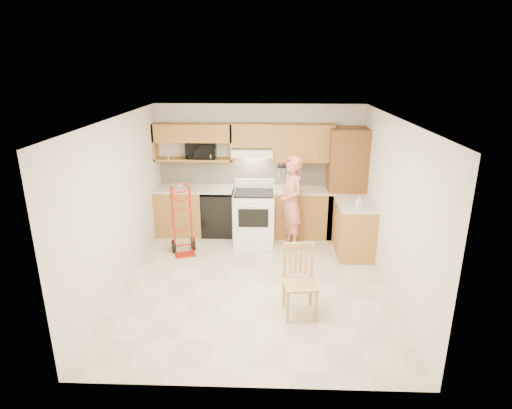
# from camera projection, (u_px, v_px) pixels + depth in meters

# --- Properties ---
(floor) EXTENTS (4.00, 4.50, 0.02)m
(floor) POSITION_uv_depth(u_px,v_px,m) (255.00, 282.00, 6.57)
(floor) COLOR beige
(floor) RESTS_ON ground
(ceiling) EXTENTS (4.00, 4.50, 0.02)m
(ceiling) POSITION_uv_depth(u_px,v_px,m) (255.00, 118.00, 5.77)
(ceiling) COLOR white
(ceiling) RESTS_ON ground
(wall_back) EXTENTS (4.00, 0.02, 2.50)m
(wall_back) POSITION_uv_depth(u_px,v_px,m) (259.00, 169.00, 8.31)
(wall_back) COLOR beige
(wall_back) RESTS_ON ground
(wall_front) EXTENTS (4.00, 0.02, 2.50)m
(wall_front) POSITION_uv_depth(u_px,v_px,m) (245.00, 282.00, 4.03)
(wall_front) COLOR beige
(wall_front) RESTS_ON ground
(wall_left) EXTENTS (0.02, 4.50, 2.50)m
(wall_left) POSITION_uv_depth(u_px,v_px,m) (119.00, 204.00, 6.24)
(wall_left) COLOR beige
(wall_left) RESTS_ON ground
(wall_right) EXTENTS (0.02, 4.50, 2.50)m
(wall_right) POSITION_uv_depth(u_px,v_px,m) (394.00, 207.00, 6.10)
(wall_right) COLOR beige
(wall_right) RESTS_ON ground
(backsplash) EXTENTS (3.92, 0.03, 0.55)m
(backsplash) POSITION_uv_depth(u_px,v_px,m) (259.00, 172.00, 8.30)
(backsplash) COLOR beige
(backsplash) RESTS_ON wall_back
(lower_cab_left) EXTENTS (0.90, 0.60, 0.90)m
(lower_cab_left) POSITION_uv_depth(u_px,v_px,m) (180.00, 211.00, 8.32)
(lower_cab_left) COLOR olive
(lower_cab_left) RESTS_ON ground
(dishwasher) EXTENTS (0.60, 0.60, 0.85)m
(dishwasher) POSITION_uv_depth(u_px,v_px,m) (218.00, 213.00, 8.30)
(dishwasher) COLOR black
(dishwasher) RESTS_ON ground
(lower_cab_right) EXTENTS (1.14, 0.60, 0.90)m
(lower_cab_right) POSITION_uv_depth(u_px,v_px,m) (301.00, 213.00, 8.24)
(lower_cab_right) COLOR olive
(lower_cab_right) RESTS_ON ground
(countertop_left) EXTENTS (1.50, 0.63, 0.04)m
(countertop_left) POSITION_uv_depth(u_px,v_px,m) (194.00, 189.00, 8.16)
(countertop_left) COLOR beige
(countertop_left) RESTS_ON lower_cab_left
(countertop_right) EXTENTS (1.14, 0.63, 0.04)m
(countertop_right) POSITION_uv_depth(u_px,v_px,m) (302.00, 190.00, 8.09)
(countertop_right) COLOR beige
(countertop_right) RESTS_ON lower_cab_right
(cab_return_right) EXTENTS (0.60, 1.00, 0.90)m
(cab_return_right) POSITION_uv_depth(u_px,v_px,m) (354.00, 229.00, 7.45)
(cab_return_right) COLOR olive
(cab_return_right) RESTS_ON ground
(countertop_return) EXTENTS (0.63, 1.00, 0.04)m
(countertop_return) POSITION_uv_depth(u_px,v_px,m) (356.00, 204.00, 7.30)
(countertop_return) COLOR beige
(countertop_return) RESTS_ON cab_return_right
(pantry_tall) EXTENTS (0.70, 0.60, 2.10)m
(pantry_tall) POSITION_uv_depth(u_px,v_px,m) (346.00, 184.00, 8.02)
(pantry_tall) COLOR brown
(pantry_tall) RESTS_ON ground
(upper_cab_left) EXTENTS (1.50, 0.33, 0.34)m
(upper_cab_left) POSITION_uv_depth(u_px,v_px,m) (193.00, 133.00, 7.95)
(upper_cab_left) COLOR olive
(upper_cab_left) RESTS_ON wall_back
(upper_shelf_mw) EXTENTS (1.50, 0.33, 0.04)m
(upper_shelf_mw) POSITION_uv_depth(u_px,v_px,m) (194.00, 159.00, 8.11)
(upper_shelf_mw) COLOR olive
(upper_shelf_mw) RESTS_ON wall_back
(upper_cab_center) EXTENTS (0.76, 0.33, 0.44)m
(upper_cab_center) POSITION_uv_depth(u_px,v_px,m) (253.00, 135.00, 7.93)
(upper_cab_center) COLOR olive
(upper_cab_center) RESTS_ON wall_back
(upper_cab_right) EXTENTS (1.14, 0.33, 0.70)m
(upper_cab_right) POSITION_uv_depth(u_px,v_px,m) (303.00, 143.00, 7.94)
(upper_cab_right) COLOR olive
(upper_cab_right) RESTS_ON wall_back
(range_hood) EXTENTS (0.76, 0.46, 0.14)m
(range_hood) POSITION_uv_depth(u_px,v_px,m) (253.00, 152.00, 7.96)
(range_hood) COLOR white
(range_hood) RESTS_ON wall_back
(knife_strip) EXTENTS (0.40, 0.05, 0.29)m
(knife_strip) POSITION_uv_depth(u_px,v_px,m) (287.00, 170.00, 8.24)
(knife_strip) COLOR black
(knife_strip) RESTS_ON backsplash
(microwave) EXTENTS (0.56, 0.38, 0.31)m
(microwave) POSITION_uv_depth(u_px,v_px,m) (201.00, 150.00, 8.05)
(microwave) COLOR black
(microwave) RESTS_ON upper_shelf_mw
(range) EXTENTS (0.76, 1.00, 1.12)m
(range) POSITION_uv_depth(u_px,v_px,m) (254.00, 213.00, 7.92)
(range) COLOR white
(range) RESTS_ON ground
(person) EXTENTS (0.62, 0.73, 1.71)m
(person) POSITION_uv_depth(u_px,v_px,m) (291.00, 203.00, 7.55)
(person) COLOR #CB6E59
(person) RESTS_ON ground
(hand_truck) EXTENTS (0.58, 0.55, 1.18)m
(hand_truck) POSITION_uv_depth(u_px,v_px,m) (183.00, 222.00, 7.37)
(hand_truck) COLOR maroon
(hand_truck) RESTS_ON ground
(dining_chair) EXTENTS (0.48, 0.51, 0.96)m
(dining_chair) POSITION_uv_depth(u_px,v_px,m) (300.00, 282.00, 5.60)
(dining_chair) COLOR tan
(dining_chair) RESTS_ON ground
(soap_bottle) EXTENTS (0.11, 0.12, 0.20)m
(soap_bottle) POSITION_uv_depth(u_px,v_px,m) (359.00, 202.00, 7.01)
(soap_bottle) COLOR white
(soap_bottle) RESTS_ON countertop_return
(bowl) EXTENTS (0.29, 0.29, 0.06)m
(bowl) POSITION_uv_depth(u_px,v_px,m) (178.00, 186.00, 8.16)
(bowl) COLOR white
(bowl) RESTS_ON countertop_left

